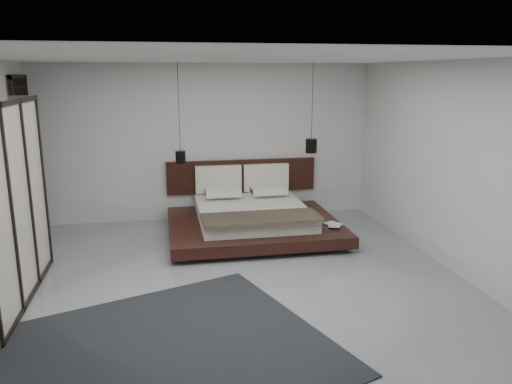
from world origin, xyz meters
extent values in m
plane|color=gray|center=(0.00, 0.00, 0.00)|extent=(6.00, 6.00, 0.00)
plane|color=white|center=(0.00, 0.00, 2.80)|extent=(6.00, 6.00, 0.00)
plane|color=silver|center=(0.00, 3.00, 1.40)|extent=(6.00, 0.00, 6.00)
plane|color=silver|center=(0.00, -3.00, 1.40)|extent=(6.00, 0.00, 6.00)
plane|color=silver|center=(3.00, 0.00, 1.40)|extent=(0.00, 6.00, 6.00)
cube|color=black|center=(-2.95, 2.45, 1.30)|extent=(0.05, 0.90, 2.60)
cube|color=black|center=(0.62, 1.75, 0.04)|extent=(2.17, 1.77, 0.08)
cube|color=black|center=(0.62, 1.75, 0.17)|extent=(2.76, 2.27, 0.18)
cube|color=silver|center=(0.62, 1.88, 0.36)|extent=(1.77, 1.97, 0.22)
cube|color=black|center=(0.62, 1.11, 0.50)|extent=(1.79, 0.69, 0.05)
cube|color=silver|center=(0.21, 2.64, 0.53)|extent=(0.61, 0.39, 0.12)
cube|color=silver|center=(1.04, 2.64, 0.53)|extent=(0.61, 0.39, 0.12)
cube|color=silver|center=(0.21, 2.50, 0.59)|extent=(0.61, 0.39, 0.12)
cube|color=silver|center=(1.04, 2.50, 0.59)|extent=(0.61, 0.39, 0.12)
cube|color=black|center=(0.62, 2.96, 0.77)|extent=(2.76, 0.08, 0.60)
cube|color=silver|center=(0.18, 2.87, 0.74)|extent=(0.84, 0.10, 0.50)
cube|color=silver|center=(1.07, 2.87, 0.74)|extent=(0.84, 0.10, 0.50)
imported|color=#99724C|center=(1.76, 1.26, 0.27)|extent=(0.30, 0.32, 0.02)
imported|color=#99724C|center=(1.74, 1.23, 0.29)|extent=(0.28, 0.31, 0.02)
cylinder|color=black|center=(-0.51, 2.34, 2.08)|extent=(0.01, 0.01, 1.44)
cylinder|color=black|center=(-0.51, 2.34, 1.26)|extent=(0.17, 0.17, 0.21)
cylinder|color=#FFE0B2|center=(-0.51, 2.34, 1.17)|extent=(0.13, 0.13, 0.01)
cylinder|color=black|center=(1.76, 2.34, 2.15)|extent=(0.01, 0.01, 1.29)
cylinder|color=black|center=(1.76, 2.34, 1.39)|extent=(0.20, 0.20, 0.24)
cylinder|color=#FFE0B2|center=(1.76, 2.34, 1.28)|extent=(0.15, 0.15, 0.01)
cube|color=black|center=(-2.42, -0.03, 2.31)|extent=(0.03, 2.34, 0.06)
cube|color=black|center=(-2.42, -0.03, 0.03)|extent=(0.03, 2.34, 0.06)
cube|color=black|center=(-2.42, -0.42, 1.17)|extent=(0.03, 0.05, 2.34)
cube|color=black|center=(-2.42, 0.36, 1.17)|extent=(0.03, 0.05, 2.34)
cube|color=black|center=(-2.42, 1.14, 1.17)|extent=(0.03, 0.05, 2.34)
cube|color=black|center=(-1.20, -1.70, 0.01)|extent=(4.46, 3.81, 0.02)
camera|label=1|loc=(-0.80, -5.97, 2.63)|focal=35.00mm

